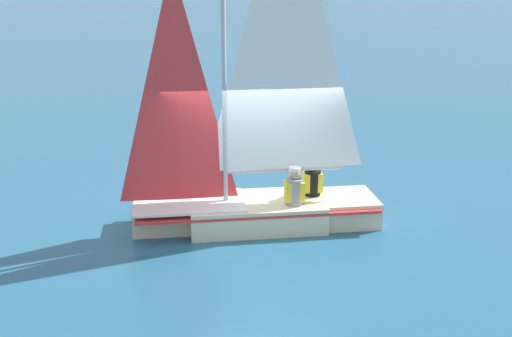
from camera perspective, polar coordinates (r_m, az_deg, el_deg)
ground_plane at (r=11.74m, az=-0.00°, el=-5.05°), size 260.00×260.00×0.00m
sailboat_main at (r=11.42m, az=0.07°, el=-0.70°), size 4.10×3.79×6.14m
sailor_helm at (r=11.35m, az=3.43°, el=-2.46°), size 0.43×0.42×1.16m
sailor_crew at (r=11.84m, az=5.04°, el=-1.65°), size 0.43×0.42×1.16m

